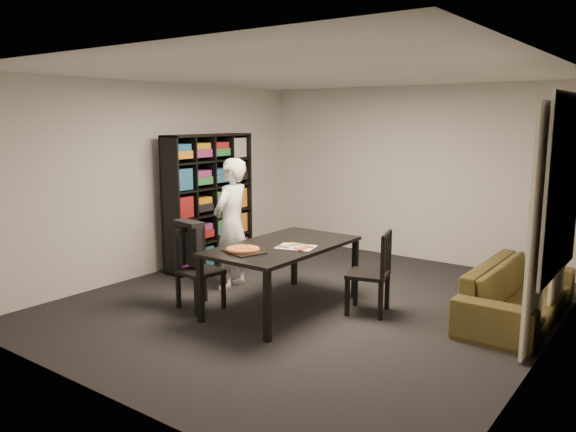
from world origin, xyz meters
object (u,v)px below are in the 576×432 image
Objects in this scene: chair_left at (196,263)px; chair_right at (376,267)px; baking_tray at (244,252)px; bookshelf at (209,201)px; sofa at (518,292)px; dining_table at (283,250)px; person at (231,224)px; pepperoni_pizza at (243,249)px.

chair_right reaches higher than chair_left.
chair_right reaches higher than baking_tray.
bookshelf is 4.29m from sofa.
chair_left is 0.45× the size of sofa.
chair_left is 0.99× the size of chair_right.
person reaches higher than dining_table.
baking_tray is at bearing -60.83° from chair_right.
bookshelf reaches higher than person.
chair_right is 1.46m from pepperoni_pizza.
chair_right is 1.52m from sofa.
person is at bearing 106.62° from sofa.
person is 0.82× the size of sofa.
sofa is (2.34, 1.75, -0.48)m from pepperoni_pizza.
sofa is (1.30, 0.76, -0.23)m from chair_right.
chair_right is at bearing 86.43° from person.
person reaches higher than chair_right.
bookshelf is at bearing 94.28° from sofa.
chair_right is at bearing 120.30° from sofa.
dining_table is at bearing 65.23° from person.
baking_tray is at bearing -101.40° from dining_table.
chair_left is at bearing 179.24° from baking_tray.
chair_left is 3.53m from sofa.
baking_tray is 0.20× the size of sofa.
baking_tray is (0.90, -0.80, -0.07)m from person.
baking_tray is at bearing 38.69° from person.
sofa is (2.21, 1.23, -0.39)m from dining_table.
bookshelf is 1.91m from chair_left.
chair_left is 2.02m from chair_right.
chair_right is (2.92, -0.44, -0.43)m from bookshelf.
chair_right is at bearing -50.19° from chair_left.
pepperoni_pizza reaches higher than dining_table.
baking_tray is at bearing -80.56° from chair_left.
pepperoni_pizza is at bearing 156.89° from baking_tray.
chair_left is 0.75m from pepperoni_pizza.
person is (1.00, -0.65, -0.13)m from bookshelf.
chair_left is 0.87m from person.
chair_right is (1.75, 1.00, 0.01)m from chair_left.
pepperoni_pizza is (0.88, -0.79, -0.05)m from person.
pepperoni_pizza is (0.71, 0.00, 0.25)m from chair_left.
chair_right is 0.46× the size of sofa.
person is at bearing -32.75° from bookshelf.
person is at bearing 137.86° from pepperoni_pizza.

